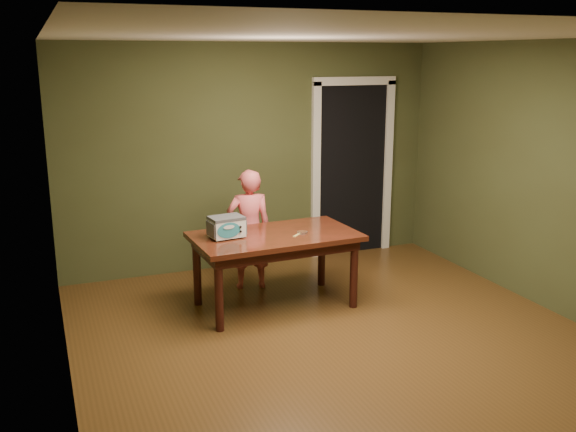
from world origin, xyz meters
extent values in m
plane|color=#563718|center=(0.00, 0.00, 0.00)|extent=(5.00, 5.00, 0.00)
cube|color=#3F4826|center=(0.00, 2.50, 1.30)|extent=(4.50, 0.02, 2.60)
cube|color=#3F4826|center=(-2.25, 0.00, 1.30)|extent=(0.02, 5.00, 2.60)
cube|color=#3F4826|center=(2.25, 0.00, 1.30)|extent=(0.02, 5.00, 2.60)
cube|color=white|center=(0.00, 0.00, 2.60)|extent=(4.50, 5.00, 0.02)
cube|color=black|center=(1.30, 2.80, 1.05)|extent=(0.90, 0.60, 2.10)
cube|color=black|center=(1.30, 2.48, 1.05)|extent=(0.90, 0.02, 2.10)
cube|color=white|center=(0.80, 2.47, 1.05)|extent=(0.10, 0.06, 2.20)
cube|color=white|center=(1.80, 2.47, 1.05)|extent=(0.10, 0.06, 2.20)
cube|color=white|center=(1.30, 2.47, 2.15)|extent=(1.10, 0.06, 0.10)
cube|color=#3A190D|center=(-0.24, 1.12, 0.72)|extent=(1.64, 0.97, 0.05)
cube|color=black|center=(-0.24, 1.12, 0.65)|extent=(1.51, 0.84, 0.10)
cylinder|color=black|center=(-0.92, 0.74, 0.35)|extent=(0.08, 0.08, 0.70)
cylinder|color=black|center=(-0.96, 1.44, 0.35)|extent=(0.08, 0.08, 0.70)
cylinder|color=black|center=(0.47, 0.80, 0.35)|extent=(0.08, 0.08, 0.70)
cylinder|color=black|center=(0.44, 1.50, 0.35)|extent=(0.08, 0.08, 0.70)
cylinder|color=#4C4F54|center=(-0.83, 1.07, 0.76)|extent=(0.02, 0.02, 0.01)
cylinder|color=#4C4F54|center=(-0.85, 1.24, 0.76)|extent=(0.02, 0.02, 0.01)
cylinder|color=#4C4F54|center=(-0.58, 1.10, 0.76)|extent=(0.02, 0.02, 0.01)
cylinder|color=#4C4F54|center=(-0.60, 1.27, 0.76)|extent=(0.02, 0.02, 0.01)
cube|color=white|center=(-0.71, 1.17, 0.85)|extent=(0.34, 0.26, 0.18)
cube|color=#4C4F54|center=(-0.71, 1.17, 0.94)|extent=(0.34, 0.27, 0.03)
cube|color=#4C4F54|center=(-0.88, 1.15, 0.85)|extent=(0.04, 0.20, 0.14)
cube|color=#4C4F54|center=(-0.55, 1.19, 0.85)|extent=(0.04, 0.20, 0.14)
ellipsoid|color=teal|center=(-0.73, 1.05, 0.85)|extent=(0.23, 0.04, 0.15)
cylinder|color=black|center=(-0.61, 1.07, 0.87)|extent=(0.02, 0.01, 0.02)
cylinder|color=black|center=(-0.61, 1.07, 0.83)|extent=(0.02, 0.01, 0.02)
cylinder|color=silver|center=(0.02, 1.03, 0.76)|extent=(0.10, 0.10, 0.02)
cylinder|color=#472B17|center=(0.02, 1.03, 0.77)|extent=(0.09, 0.09, 0.01)
cube|color=#D4BE5C|center=(-0.04, 1.00, 0.75)|extent=(0.15, 0.14, 0.01)
imported|color=#EA6063|center=(-0.31, 1.72, 0.65)|extent=(0.52, 0.39, 1.30)
camera|label=1|loc=(-2.35, -4.55, 2.45)|focal=40.00mm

